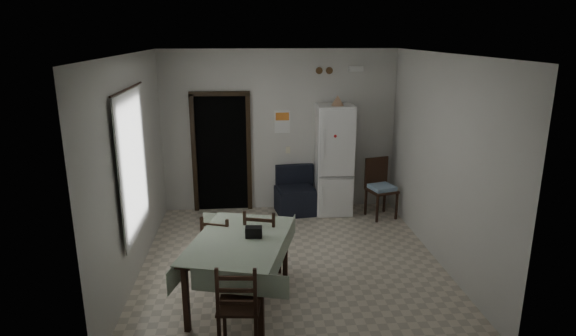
% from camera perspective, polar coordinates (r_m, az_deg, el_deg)
% --- Properties ---
extents(ground, '(4.50, 4.50, 0.00)m').
position_cam_1_polar(ground, '(7.03, 0.36, -10.98)').
color(ground, '#BEB29B').
rests_on(ground, ground).
extents(ceiling, '(4.20, 4.50, 0.02)m').
position_cam_1_polar(ceiling, '(6.28, 0.41, 13.37)').
color(ceiling, white).
rests_on(ceiling, ground).
extents(wall_back, '(4.20, 0.02, 2.90)m').
position_cam_1_polar(wall_back, '(8.69, -1.01, 4.39)').
color(wall_back, beige).
rests_on(wall_back, ground).
extents(wall_front, '(4.20, 0.02, 2.90)m').
position_cam_1_polar(wall_front, '(4.39, 3.15, -7.20)').
color(wall_front, beige).
rests_on(wall_front, ground).
extents(wall_left, '(0.02, 4.50, 2.90)m').
position_cam_1_polar(wall_left, '(6.65, -17.94, 0.07)').
color(wall_left, beige).
rests_on(wall_left, ground).
extents(wall_right, '(0.02, 4.50, 2.90)m').
position_cam_1_polar(wall_right, '(7.01, 17.73, 0.87)').
color(wall_right, beige).
rests_on(wall_right, ground).
extents(doorway, '(1.06, 0.52, 2.22)m').
position_cam_1_polar(doorway, '(8.96, -7.80, 2.05)').
color(doorway, black).
rests_on(doorway, ground).
extents(window_recess, '(0.10, 1.20, 1.60)m').
position_cam_1_polar(window_recess, '(6.45, -18.82, 0.44)').
color(window_recess, silver).
rests_on(window_recess, ground).
extents(curtain, '(0.02, 1.45, 1.85)m').
position_cam_1_polar(curtain, '(6.43, -17.87, 0.46)').
color(curtain, silver).
rests_on(curtain, ground).
extents(curtain_rod, '(0.02, 1.60, 0.02)m').
position_cam_1_polar(curtain_rod, '(6.25, -18.51, 8.89)').
color(curtain_rod, black).
rests_on(curtain_rod, ground).
extents(calendar, '(0.28, 0.02, 0.40)m').
position_cam_1_polar(calendar, '(8.65, -0.68, 5.48)').
color(calendar, white).
rests_on(calendar, ground).
extents(calendar_image, '(0.24, 0.01, 0.14)m').
position_cam_1_polar(calendar_image, '(8.63, -0.67, 6.13)').
color(calendar_image, orange).
rests_on(calendar_image, ground).
extents(light_switch, '(0.08, 0.02, 0.12)m').
position_cam_1_polar(light_switch, '(8.76, -0.01, 2.15)').
color(light_switch, beige).
rests_on(light_switch, ground).
extents(vent_left, '(0.12, 0.03, 0.12)m').
position_cam_1_polar(vent_left, '(8.61, 3.71, 11.44)').
color(vent_left, brown).
rests_on(vent_left, ground).
extents(vent_right, '(0.12, 0.03, 0.12)m').
position_cam_1_polar(vent_right, '(8.63, 4.92, 11.43)').
color(vent_right, brown).
rests_on(vent_right, ground).
extents(emergency_light, '(0.25, 0.07, 0.09)m').
position_cam_1_polar(emergency_light, '(8.70, 8.07, 11.57)').
color(emergency_light, white).
rests_on(emergency_light, ground).
extents(fridge, '(0.66, 0.66, 1.96)m').
position_cam_1_polar(fridge, '(8.60, 5.47, 0.99)').
color(fridge, silver).
rests_on(fridge, ground).
extents(tan_cone, '(0.22, 0.22, 0.18)m').
position_cam_1_polar(tan_cone, '(8.32, 5.90, 7.98)').
color(tan_cone, tan).
rests_on(tan_cone, fridge).
extents(navy_seat, '(0.78, 0.76, 0.84)m').
position_cam_1_polar(navy_seat, '(8.67, 0.94, -2.70)').
color(navy_seat, black).
rests_on(navy_seat, ground).
extents(corner_chair, '(0.56, 0.56, 1.05)m').
position_cam_1_polar(corner_chair, '(8.59, 11.05, -2.45)').
color(corner_chair, black).
rests_on(corner_chair, ground).
extents(dining_table, '(1.43, 1.81, 0.83)m').
position_cam_1_polar(dining_table, '(5.91, -5.65, -12.02)').
color(dining_table, '#9BAC93').
rests_on(dining_table, ground).
extents(black_bag, '(0.20, 0.13, 0.13)m').
position_cam_1_polar(black_bag, '(5.74, -4.09, -7.58)').
color(black_bag, black).
rests_on(black_bag, dining_table).
extents(dining_chair_far_left, '(0.50, 0.50, 0.92)m').
position_cam_1_polar(dining_chair_far_left, '(6.44, -8.02, -9.21)').
color(dining_chair_far_left, black).
rests_on(dining_chair_far_left, ground).
extents(dining_chair_far_right, '(0.53, 0.53, 1.01)m').
position_cam_1_polar(dining_chair_far_right, '(6.37, -2.99, -8.92)').
color(dining_chair_far_right, black).
rests_on(dining_chair_far_right, ground).
extents(dining_chair_near_head, '(0.47, 0.47, 1.00)m').
position_cam_1_polar(dining_chair_near_head, '(5.10, -5.83, -15.78)').
color(dining_chair_near_head, black).
rests_on(dining_chair_near_head, ground).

